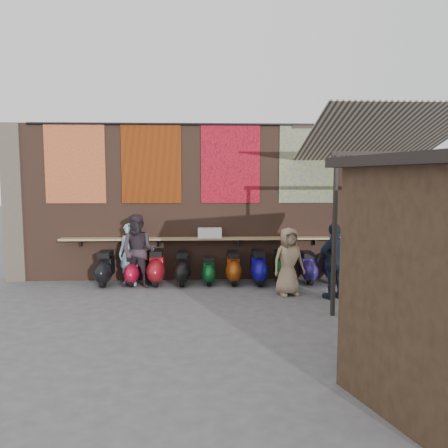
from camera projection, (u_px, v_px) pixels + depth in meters
name	position (u px, v px, depth m)	size (l,w,h in m)	color
ground	(222.00, 307.00, 8.90)	(70.00, 70.00, 0.00)	#474749
brick_wall	(218.00, 202.00, 11.38)	(10.00, 0.40, 4.00)	brown
pier_left	(16.00, 203.00, 11.17)	(0.50, 0.50, 4.00)	#4C4238
pier_right	(414.00, 202.00, 11.59)	(0.50, 0.50, 4.00)	#4C4238
eating_counter	(219.00, 239.00, 11.10)	(8.00, 0.32, 0.05)	#9E7A51
shelf_box	(210.00, 233.00, 11.05)	(0.60, 0.31, 0.25)	white
tapestry_redgold	(75.00, 163.00, 10.91)	(1.50, 0.02, 2.00)	maroon
tapestry_sun	(151.00, 163.00, 10.99)	(1.50, 0.02, 2.00)	#C3450B
tapestry_orange	(230.00, 164.00, 11.07)	(1.50, 0.02, 2.00)	#B51621
tapestry_multi	(308.00, 164.00, 11.15)	(1.50, 0.02, 2.00)	navy
hang_rail	(219.00, 124.00, 10.95)	(0.06, 0.06, 9.50)	black
scooter_stool_0	(105.00, 268.00, 10.76)	(0.39, 0.87, 0.82)	black
scooter_stool_1	(133.00, 270.00, 10.80)	(0.34, 0.75, 0.71)	#AC0D2B
scooter_stool_2	(157.00, 267.00, 10.82)	(0.40, 0.90, 0.85)	maroon
scooter_stool_3	(182.00, 268.00, 10.82)	(0.38, 0.84, 0.80)	black
scooter_stool_4	(209.00, 271.00, 10.87)	(0.32, 0.71, 0.67)	#0B4F21
scooter_stool_5	(233.00, 268.00, 10.90)	(0.37, 0.82, 0.78)	#84360C
scooter_stool_6	(258.00, 267.00, 10.86)	(0.39, 0.87, 0.83)	#100B7F
scooter_stool_7	(282.00, 268.00, 10.89)	(0.38, 0.85, 0.81)	#0F4B1D
scooter_stool_8	(308.00, 268.00, 10.97)	(0.37, 0.82, 0.78)	navy
scooter_stool_9	(331.00, 269.00, 11.01)	(0.34, 0.75, 0.72)	#241654
diner_left	(129.00, 254.00, 10.72)	(0.56, 0.37, 1.53)	#9AC5E0
diner_right	(138.00, 251.00, 10.45)	(0.86, 0.67, 1.77)	#30252D
shopper_navy	(335.00, 261.00, 9.48)	(0.97, 0.40, 1.66)	#151F2F
shopper_tan	(288.00, 261.00, 9.80)	(0.75, 0.49, 1.53)	#977E60
stall_sign	(419.00, 225.00, 5.85)	(1.20, 0.04, 0.50)	gold
stall_shelf	(416.00, 297.00, 5.95)	(2.11, 0.10, 0.06)	#473321
awning_canvas	(380.00, 136.00, 9.57)	(3.20, 3.40, 0.03)	beige
awning_ledger	(356.00, 126.00, 11.11)	(3.30, 0.08, 0.12)	#33261C
awning_header	(411.00, 154.00, 8.13)	(3.00, 0.08, 0.08)	black
awning_post_left	(334.00, 235.00, 8.23)	(0.09, 0.09, 3.10)	black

